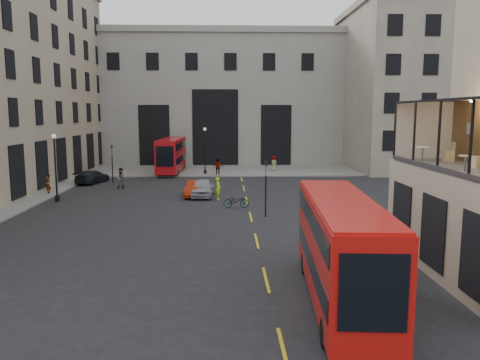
{
  "coord_description": "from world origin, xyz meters",
  "views": [
    {
      "loc": [
        -3.68,
        -18.77,
        6.92
      ],
      "look_at": [
        -2.83,
        8.62,
        3.0
      ],
      "focal_mm": 35.0,
      "sensor_mm": 36.0,
      "label": 1
    }
  ],
  "objects_px": {
    "car_c": "(92,177)",
    "pedestrian_c": "(218,167)",
    "street_lamp_a": "(56,172)",
    "cafe_chair_c": "(480,162)",
    "bus_far": "(171,154)",
    "pedestrian_e": "(48,185)",
    "traffic_light_near": "(266,181)",
    "bus_near": "(341,245)",
    "street_lamp_b": "(205,154)",
    "pedestrian_d": "(274,164)",
    "cafe_chair_d": "(448,156)",
    "traffic_light_far": "(112,159)",
    "cafe_table_mid": "(465,161)",
    "cafe_table_far": "(422,153)",
    "car_a": "(203,188)",
    "car_b": "(196,188)",
    "cyclist": "(218,189)",
    "pedestrian_b": "(160,169)",
    "pedestrian_a": "(122,178)",
    "bicycle": "(236,201)"
  },
  "relations": [
    {
      "from": "bicycle",
      "to": "cafe_table_mid",
      "type": "xyz_separation_m",
      "value": [
        8.75,
        -15.78,
        4.56
      ]
    },
    {
      "from": "pedestrian_d",
      "to": "cafe_chair_d",
      "type": "bearing_deg",
      "value": 154.08
    },
    {
      "from": "car_a",
      "to": "cafe_chair_d",
      "type": "height_order",
      "value": "cafe_chair_d"
    },
    {
      "from": "pedestrian_e",
      "to": "bus_near",
      "type": "bearing_deg",
      "value": 26.2
    },
    {
      "from": "traffic_light_near",
      "to": "cafe_table_mid",
      "type": "bearing_deg",
      "value": -61.54
    },
    {
      "from": "cafe_chair_d",
      "to": "pedestrian_e",
      "type": "bearing_deg",
      "value": 145.76
    },
    {
      "from": "pedestrian_d",
      "to": "pedestrian_e",
      "type": "bearing_deg",
      "value": 91.88
    },
    {
      "from": "cafe_chair_c",
      "to": "street_lamp_a",
      "type": "bearing_deg",
      "value": 144.12
    },
    {
      "from": "pedestrian_a",
      "to": "cyclist",
      "type": "bearing_deg",
      "value": -40.43
    },
    {
      "from": "traffic_light_near",
      "to": "cafe_chair_c",
      "type": "relative_size",
      "value": 3.9
    },
    {
      "from": "bus_far",
      "to": "pedestrian_a",
      "type": "bearing_deg",
      "value": -105.96
    },
    {
      "from": "pedestrian_d",
      "to": "cafe_chair_d",
      "type": "relative_size",
      "value": 2.01
    },
    {
      "from": "cafe_chair_d",
      "to": "cafe_table_far",
      "type": "bearing_deg",
      "value": -148.38
    },
    {
      "from": "traffic_light_far",
      "to": "car_c",
      "type": "height_order",
      "value": "traffic_light_far"
    },
    {
      "from": "cafe_table_mid",
      "to": "cafe_table_far",
      "type": "distance_m",
      "value": 3.03
    },
    {
      "from": "traffic_light_near",
      "to": "pedestrian_e",
      "type": "height_order",
      "value": "traffic_light_near"
    },
    {
      "from": "pedestrian_c",
      "to": "cafe_chair_d",
      "type": "relative_size",
      "value": 1.98
    },
    {
      "from": "cyclist",
      "to": "pedestrian_e",
      "type": "relative_size",
      "value": 1.03
    },
    {
      "from": "car_b",
      "to": "car_c",
      "type": "bearing_deg",
      "value": 150.78
    },
    {
      "from": "street_lamp_a",
      "to": "cafe_table_mid",
      "type": "height_order",
      "value": "street_lamp_a"
    },
    {
      "from": "car_a",
      "to": "car_b",
      "type": "relative_size",
      "value": 1.09
    },
    {
      "from": "cafe_table_far",
      "to": "cafe_chair_c",
      "type": "relative_size",
      "value": 0.82
    },
    {
      "from": "pedestrian_c",
      "to": "street_lamp_b",
      "type": "bearing_deg",
      "value": -34.57
    },
    {
      "from": "cyclist",
      "to": "pedestrian_e",
      "type": "bearing_deg",
      "value": 79.5
    },
    {
      "from": "car_c",
      "to": "street_lamp_a",
      "type": "bearing_deg",
      "value": 104.63
    },
    {
      "from": "car_c",
      "to": "bicycle",
      "type": "xyz_separation_m",
      "value": [
        14.09,
        -12.65,
        -0.16
      ]
    },
    {
      "from": "pedestrian_c",
      "to": "pedestrian_e",
      "type": "bearing_deg",
      "value": 40.99
    },
    {
      "from": "pedestrian_d",
      "to": "pedestrian_e",
      "type": "xyz_separation_m",
      "value": [
        -20.95,
        -15.45,
        -0.08
      ]
    },
    {
      "from": "bus_far",
      "to": "cafe_chair_c",
      "type": "distance_m",
      "value": 39.3
    },
    {
      "from": "cafe_table_mid",
      "to": "car_a",
      "type": "bearing_deg",
      "value": 119.05
    },
    {
      "from": "bicycle",
      "to": "cafe_table_far",
      "type": "relative_size",
      "value": 2.31
    },
    {
      "from": "traffic_light_far",
      "to": "car_c",
      "type": "xyz_separation_m",
      "value": [
        -2.0,
        -0.18,
        -1.78
      ]
    },
    {
      "from": "cyclist",
      "to": "pedestrian_b",
      "type": "xyz_separation_m",
      "value": [
        -6.71,
        15.15,
        -0.14
      ]
    },
    {
      "from": "street_lamp_b",
      "to": "bus_near",
      "type": "bearing_deg",
      "value": -79.89
    },
    {
      "from": "car_c",
      "to": "bus_far",
      "type": "bearing_deg",
      "value": -116.37
    },
    {
      "from": "pedestrian_d",
      "to": "cafe_chair_c",
      "type": "relative_size",
      "value": 1.96
    },
    {
      "from": "cyclist",
      "to": "car_a",
      "type": "bearing_deg",
      "value": 39.62
    },
    {
      "from": "traffic_light_far",
      "to": "bus_near",
      "type": "xyz_separation_m",
      "value": [
        15.5,
        -30.44,
        -0.25
      ]
    },
    {
      "from": "bus_far",
      "to": "pedestrian_e",
      "type": "bearing_deg",
      "value": -121.0
    },
    {
      "from": "pedestrian_e",
      "to": "car_a",
      "type": "bearing_deg",
      "value": 71.84
    },
    {
      "from": "bus_far",
      "to": "pedestrian_d",
      "type": "bearing_deg",
      "value": 3.26
    },
    {
      "from": "street_lamp_a",
      "to": "cafe_chair_c",
      "type": "xyz_separation_m",
      "value": [
        24.08,
        -17.42,
        2.5
      ]
    },
    {
      "from": "traffic_light_far",
      "to": "street_lamp_b",
      "type": "xyz_separation_m",
      "value": [
        9.0,
        6.0,
        -0.03
      ]
    },
    {
      "from": "car_a",
      "to": "car_c",
      "type": "relative_size",
      "value": 0.97
    },
    {
      "from": "traffic_light_far",
      "to": "cafe_chair_c",
      "type": "distance_m",
      "value": 35.29
    },
    {
      "from": "car_c",
      "to": "pedestrian_c",
      "type": "relative_size",
      "value": 2.37
    },
    {
      "from": "bus_far",
      "to": "car_a",
      "type": "distance_m",
      "value": 16.58
    },
    {
      "from": "traffic_light_far",
      "to": "pedestrian_c",
      "type": "xyz_separation_m",
      "value": [
        10.47,
        4.93,
        -1.48
      ]
    },
    {
      "from": "bus_far",
      "to": "pedestrian_c",
      "type": "distance_m",
      "value": 6.34
    },
    {
      "from": "traffic_light_far",
      "to": "bus_far",
      "type": "relative_size",
      "value": 0.38
    }
  ]
}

